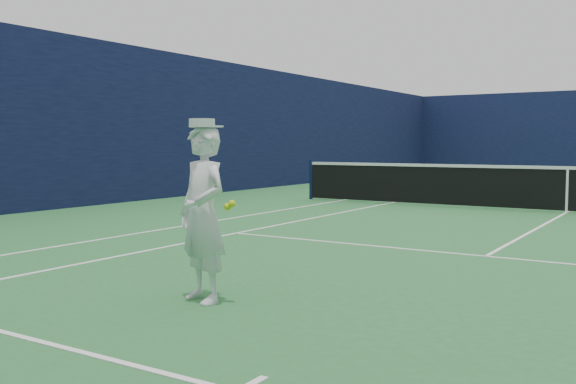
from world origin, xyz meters
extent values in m
plane|color=#286A33|center=(0.00, 0.00, 0.00)|extent=(80.00, 80.00, 0.00)
cube|color=white|center=(-5.49, 0.00, 0.00)|extent=(0.06, 23.83, 0.01)
cube|color=white|center=(-4.12, 0.00, 0.00)|extent=(0.06, 23.77, 0.01)
cube|color=white|center=(0.00, -6.40, 0.00)|extent=(8.23, 0.06, 0.01)
cube|color=white|center=(0.00, 0.00, 0.00)|extent=(0.06, 12.80, 0.01)
cube|color=white|center=(0.00, -11.73, 0.00)|extent=(0.06, 0.30, 0.01)
cube|color=#0F1437|center=(-10.00, 0.00, 2.00)|extent=(0.12, 36.12, 4.00)
cylinder|color=#141E4C|center=(-6.40, 0.00, 0.54)|extent=(0.09, 0.09, 1.07)
cube|color=black|center=(0.00, 0.00, 0.50)|extent=(12.79, 0.02, 0.92)
cube|color=white|center=(0.00, 0.00, 0.97)|extent=(12.79, 0.04, 0.07)
cube|color=white|center=(0.00, 0.00, 0.47)|extent=(0.05, 0.03, 0.94)
imported|color=white|center=(-1.61, -10.25, 0.83)|extent=(0.70, 0.56, 1.66)
cylinder|color=white|center=(-1.61, -10.25, 1.68)|extent=(0.24, 0.24, 0.08)
cube|color=white|center=(-1.57, -10.13, 1.65)|extent=(0.20, 0.15, 0.02)
cylinder|color=navy|center=(-1.85, -10.09, 0.85)|extent=(0.06, 0.10, 0.22)
cube|color=#2045B0|center=(-1.85, -10.04, 0.67)|extent=(0.03, 0.03, 0.14)
torus|color=#2045B0|center=(-1.82, -9.98, 0.47)|extent=(0.31, 0.18, 0.29)
cube|color=beige|center=(-1.82, -9.98, 0.47)|extent=(0.21, 0.07, 0.30)
sphere|color=yellow|center=(-1.33, -10.24, 0.91)|extent=(0.07, 0.07, 0.07)
sphere|color=yellow|center=(-1.28, -10.23, 0.94)|extent=(0.07, 0.07, 0.07)
camera|label=1|loc=(2.25, -14.88, 1.49)|focal=40.00mm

